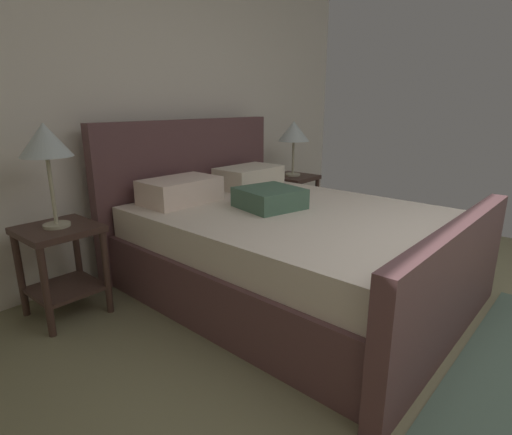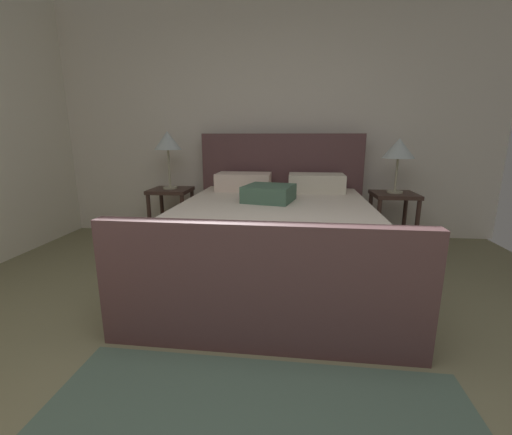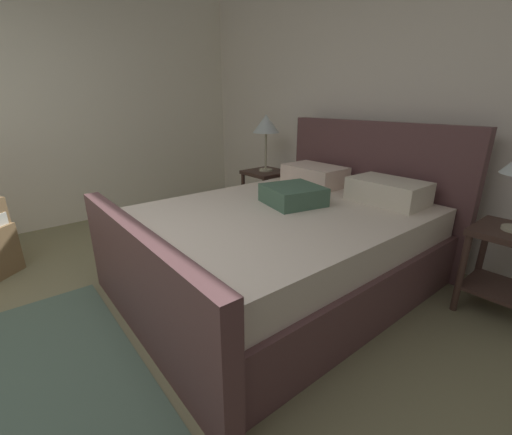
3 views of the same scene
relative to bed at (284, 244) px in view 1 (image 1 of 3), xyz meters
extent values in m
cube|color=white|center=(-0.07, 1.29, 1.01)|extent=(5.17, 0.12, 2.72)
cube|color=brown|center=(0.00, -0.06, -0.15)|extent=(1.73, 2.11, 0.40)
cube|color=brown|center=(0.02, 1.03, 0.26)|extent=(1.80, 0.14, 1.21)
cube|color=brown|center=(-0.03, -1.15, 0.02)|extent=(1.80, 0.14, 0.74)
cube|color=silver|center=(0.00, -0.06, 0.16)|extent=(1.65, 2.05, 0.22)
cube|color=#F2D7C7|center=(-0.36, 0.71, 0.36)|extent=(0.57, 0.37, 0.18)
cube|color=silver|center=(0.40, 0.69, 0.36)|extent=(0.57, 0.37, 0.18)
cube|color=#476A55|center=(-0.06, 0.10, 0.34)|extent=(0.48, 0.48, 0.14)
cube|color=#422D26|center=(1.22, 0.80, 0.23)|extent=(0.44, 0.44, 0.04)
cube|color=#422D26|center=(1.22, 0.80, -0.17)|extent=(0.40, 0.40, 0.02)
cylinder|color=#422D26|center=(1.03, 0.61, -0.07)|extent=(0.04, 0.04, 0.56)
cylinder|color=#422D26|center=(1.41, 0.61, -0.07)|extent=(0.04, 0.04, 0.56)
cylinder|color=#422D26|center=(1.03, 0.99, -0.07)|extent=(0.04, 0.04, 0.56)
cylinder|color=#422D26|center=(1.41, 0.99, -0.07)|extent=(0.04, 0.04, 0.56)
cylinder|color=#B7B293|center=(1.22, 0.80, 0.26)|extent=(0.16, 0.16, 0.02)
cylinder|color=#B7B293|center=(1.22, 0.80, 0.44)|extent=(0.02, 0.02, 0.34)
cone|color=silver|center=(1.22, 0.80, 0.71)|extent=(0.32, 0.32, 0.20)
cube|color=#422D26|center=(-1.22, 0.86, 0.23)|extent=(0.44, 0.44, 0.04)
cube|color=#422D26|center=(-1.22, 0.86, -0.17)|extent=(0.40, 0.40, 0.02)
cylinder|color=#422D26|center=(-1.41, 0.67, -0.07)|extent=(0.04, 0.04, 0.56)
cylinder|color=#422D26|center=(-1.03, 0.67, -0.07)|extent=(0.04, 0.04, 0.56)
cylinder|color=#422D26|center=(-1.41, 1.05, -0.07)|extent=(0.04, 0.04, 0.56)
cylinder|color=#422D26|center=(-1.03, 1.05, -0.07)|extent=(0.04, 0.04, 0.56)
cylinder|color=#B7B293|center=(-1.22, 0.86, 0.26)|extent=(0.16, 0.16, 0.02)
cylinder|color=#B7B293|center=(-1.22, 0.86, 0.48)|extent=(0.02, 0.02, 0.41)
cone|color=silver|center=(-1.22, 0.86, 0.79)|extent=(0.30, 0.30, 0.20)
camera|label=1|loc=(-2.25, -1.64, 1.00)|focal=28.36mm
camera|label=2|loc=(0.12, -2.81, 0.82)|focal=23.60mm
camera|label=3|loc=(1.67, -1.73, 1.03)|focal=23.55mm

